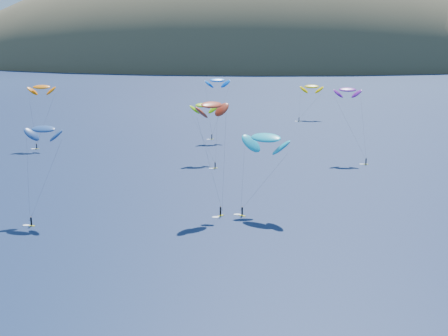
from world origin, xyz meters
The scene contains 9 objects.
island centered at (39.40, 562.36, -10.74)m, with size 730.00×300.00×210.00m.
kitesurfer_1 centered at (-57.34, 148.29, 19.60)m, with size 9.09×8.81×22.05m.
kitesurfer_3 centered at (-2.45, 128.75, 16.45)m, with size 8.89×15.09×18.78m.
kitesurfer_4 centered at (0.13, 163.69, 20.51)m, with size 9.36×6.40×22.96m.
kitesurfer_5 centered at (14.08, 78.24, 16.27)m, with size 12.36×11.15×19.47m.
kitesurfer_6 centered at (40.47, 132.31, 20.78)m, with size 9.62×11.54×23.06m.
kitesurfer_9 centered at (2.18, 79.67, 23.19)m, with size 9.14×12.12×25.74m.
kitesurfer_10 centered at (-33.39, 73.72, 18.72)m, with size 9.08×11.82×21.12m.
kitesurfer_11 centered at (38.34, 210.00, 13.53)m, with size 11.45×11.95×16.17m.
Camera 1 is at (8.77, -55.71, 41.66)m, focal length 50.00 mm.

